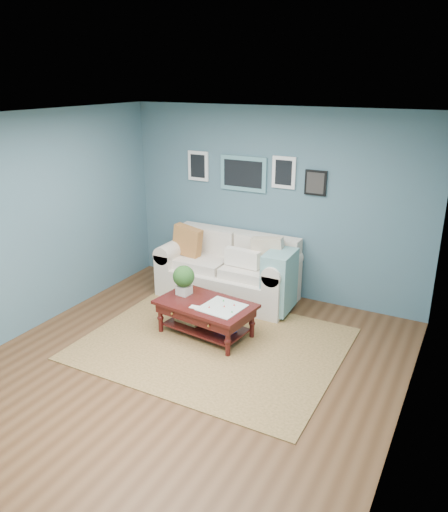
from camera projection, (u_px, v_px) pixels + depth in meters
The scene contains 4 objects.
room_shell at pixel (180, 255), 5.07m from camera, with size 5.00×5.02×2.70m.
area_rug at pixel (213, 343), 6.06m from camera, with size 3.00×2.40×0.01m, color brown.
loveseat at pixel (234, 271), 7.19m from camera, with size 2.01×0.91×1.03m.
coffee_table at pixel (202, 307), 6.20m from camera, with size 1.26×0.82×0.83m.
Camera 1 is at (2.63, -3.95, 3.08)m, focal length 35.00 mm.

